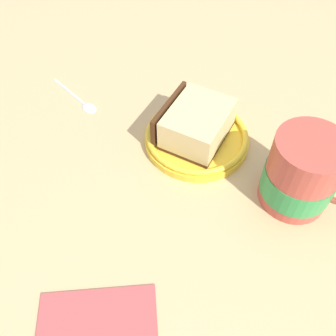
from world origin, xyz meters
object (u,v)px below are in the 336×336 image
Objects in this scene: cake_slice at (193,123)px; folded_napkin at (97,334)px; small_plate at (194,137)px; teaspoon at (82,101)px; tea_mug at (302,174)px.

cake_slice is 0.91× the size of folded_napkin.
folded_napkin is (30.04, -3.72, -0.71)cm from small_plate.
cake_slice reaches higher than small_plate.
tea_mug is at bearing 73.75° from teaspoon.
small_plate is 2.77cm from cake_slice.
tea_mug reaches higher than small_plate.
tea_mug is (6.54, 15.17, 3.96)cm from small_plate.
small_plate is at bearing -113.33° from tea_mug.
tea_mug reaches higher than cake_slice.
tea_mug is 1.08× the size of teaspoon.
cake_slice is 16.83cm from tea_mug.
tea_mug is 0.90× the size of folded_napkin.
teaspoon is (-3.66, -19.78, -3.41)cm from cake_slice.
teaspoon is at bearing -100.48° from cake_slice.
small_plate is at bearing 79.49° from teaspoon.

